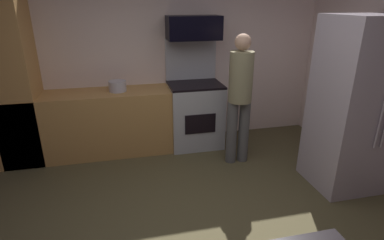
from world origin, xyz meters
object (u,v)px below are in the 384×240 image
at_px(microwave, 194,28).
at_px(person_cook, 240,94).
at_px(stock_pot, 117,86).
at_px(oven_range, 195,111).
at_px(refrigerator, 358,106).

height_order(microwave, person_cook, microwave).
distance_m(microwave, person_cook, 1.16).
distance_m(microwave, stock_pot, 1.32).
xyz_separation_m(person_cook, stock_pot, (-1.52, 0.68, 0.02)).
bearing_deg(oven_range, stock_pot, 179.75).
bearing_deg(refrigerator, oven_range, 136.24).
relative_size(oven_range, microwave, 2.10).
xyz_separation_m(microwave, stock_pot, (-1.09, -0.08, -0.74)).
distance_m(oven_range, person_cook, 0.91).
bearing_deg(person_cook, stock_pot, 155.76).
relative_size(person_cook, stock_pot, 7.13).
height_order(microwave, stock_pot, microwave).
bearing_deg(stock_pot, oven_range, -0.25).
distance_m(oven_range, refrigerator, 2.16).
bearing_deg(stock_pot, microwave, 4.20).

